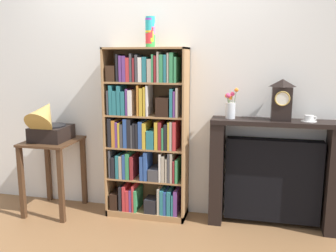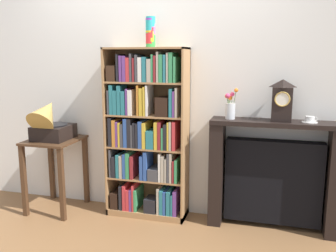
{
  "view_description": "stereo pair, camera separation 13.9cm",
  "coord_description": "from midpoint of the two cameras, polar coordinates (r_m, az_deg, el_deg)",
  "views": [
    {
      "loc": [
        0.98,
        -3.14,
        1.55
      ],
      "look_at": [
        0.21,
        0.15,
        0.9
      ],
      "focal_mm": 39.35,
      "sensor_mm": 36.0,
      "label": 1
    },
    {
      "loc": [
        1.12,
        -3.11,
        1.55
      ],
      "look_at": [
        0.21,
        0.15,
        0.9
      ],
      "focal_mm": 39.35,
      "sensor_mm": 36.0,
      "label": 2
    }
  ],
  "objects": [
    {
      "name": "teacup_with_saucer",
      "position": [
        3.36,
        19.91,
        1.05
      ],
      "size": [
        0.13,
        0.13,
        0.05
      ],
      "color": "white",
      "rests_on": "fireplace_mantel"
    },
    {
      "name": "mantel_clock",
      "position": [
        3.31,
        16.06,
        3.91
      ],
      "size": [
        0.17,
        0.15,
        0.36
      ],
      "color": "black",
      "rests_on": "fireplace_mantel"
    },
    {
      "name": "wall_back",
      "position": [
        3.59,
        -1.8,
        6.85
      ],
      "size": [
        4.69,
        0.08,
        2.6
      ],
      "primitive_type": "cube",
      "color": "silver",
      "rests_on": "ground"
    },
    {
      "name": "ground_plane",
      "position": [
        3.65,
        -5.0,
        -14.52
      ],
      "size": [
        7.69,
        6.4,
        0.02
      ],
      "primitive_type": "cube",
      "color": "brown"
    },
    {
      "name": "bookshelf",
      "position": [
        3.52,
        -4.62,
        -1.72
      ],
      "size": [
        0.77,
        0.29,
        1.63
      ],
      "color": "#A87A4C",
      "rests_on": "ground"
    },
    {
      "name": "flower_vase",
      "position": [
        3.33,
        8.45,
        3.0
      ],
      "size": [
        0.12,
        0.13,
        0.28
      ],
      "color": "silver",
      "rests_on": "fireplace_mantel"
    },
    {
      "name": "cup_stack",
      "position": [
        3.45,
        -3.96,
        14.33
      ],
      "size": [
        0.09,
        0.09,
        0.27
      ],
      "color": "green",
      "rests_on": "bookshelf"
    },
    {
      "name": "fireplace_mantel",
      "position": [
        3.48,
        14.83,
        -7.28
      ],
      "size": [
        1.13,
        0.27,
        0.99
      ],
      "color": "black",
      "rests_on": "ground"
    },
    {
      "name": "gramophone",
      "position": [
        3.73,
        -19.17,
        0.5
      ],
      "size": [
        0.33,
        0.48,
        0.47
      ],
      "color": "black",
      "rests_on": "side_table_left"
    },
    {
      "name": "side_table_left",
      "position": [
        3.86,
        -18.36,
        -4.87
      ],
      "size": [
        0.48,
        0.54,
        0.73
      ],
      "color": "#472D1C",
      "rests_on": "ground"
    }
  ]
}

